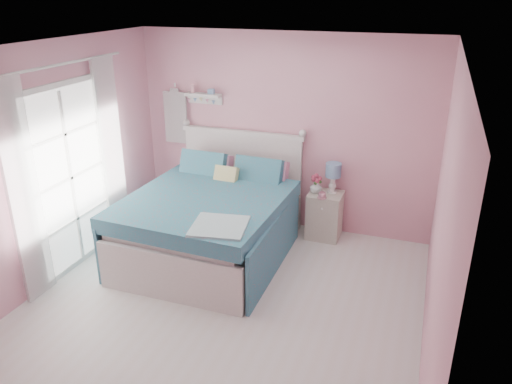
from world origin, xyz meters
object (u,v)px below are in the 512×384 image
Objects in this scene: vase at (316,187)px; nightstand at (324,215)px; teacup at (322,195)px; bed at (212,222)px; table_lamp at (333,172)px.

nightstand is at bearing 2.85° from vase.
bed is at bearing -148.63° from teacup.
bed is 23.76× the size of teacup.
nightstand is 0.38m from teacup.
nightstand is at bearing -132.61° from table_lamp.
nightstand is 6.46× the size of teacup.
bed is 5.70× the size of table_lamp.
vase is (-0.13, -0.01, 0.39)m from nightstand.
bed reaches higher than teacup.
nightstand is 1.55× the size of table_lamp.
bed is 1.51m from nightstand.
table_lamp reaches higher than nightstand.
bed reaches higher than vase.
nightstand is 0.41m from vase.
teacup is at bearing 33.67° from bed.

